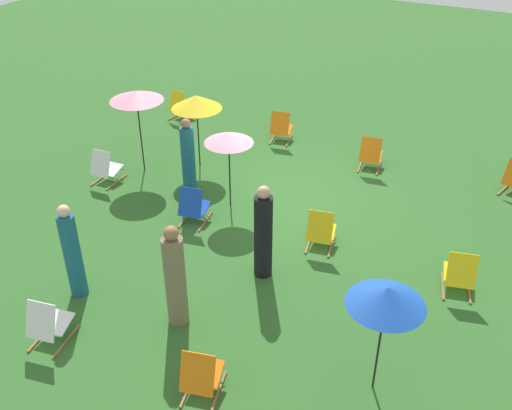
{
  "coord_description": "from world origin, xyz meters",
  "views": [
    {
      "loc": [
        -4.62,
        9.88,
        6.61
      ],
      "look_at": [
        0.0,
        1.2,
        0.5
      ],
      "focal_mm": 40.66,
      "sensor_mm": 36.0,
      "label": 1
    }
  ],
  "objects_px": {
    "deckchair_9": "(181,107)",
    "person_0": "(175,279)",
    "umbrella_2": "(196,102)",
    "umbrella_0": "(136,96)",
    "deckchair_5": "(371,154)",
    "umbrella_3": "(229,138)",
    "deckchair_0": "(194,207)",
    "umbrella_1": "(387,296)",
    "person_1": "(72,253)",
    "deckchair_3": "(281,128)",
    "deckchair_1": "(201,375)",
    "deckchair_7": "(48,324)",
    "deckchair_8": "(459,274)",
    "deckchair_11": "(105,168)",
    "person_3": "(263,234)",
    "person_2": "(188,160)",
    "deckchair_4": "(321,231)"
  },
  "relations": [
    {
      "from": "umbrella_1",
      "to": "deckchair_11",
      "type": "bearing_deg",
      "value": -21.35
    },
    {
      "from": "deckchair_9",
      "to": "deckchair_3",
      "type": "bearing_deg",
      "value": -171.15
    },
    {
      "from": "deckchair_7",
      "to": "umbrella_3",
      "type": "relative_size",
      "value": 0.49
    },
    {
      "from": "deckchair_0",
      "to": "umbrella_1",
      "type": "relative_size",
      "value": 0.45
    },
    {
      "from": "deckchair_3",
      "to": "umbrella_2",
      "type": "height_order",
      "value": "umbrella_2"
    },
    {
      "from": "deckchair_8",
      "to": "umbrella_2",
      "type": "bearing_deg",
      "value": -30.76
    },
    {
      "from": "deckchair_9",
      "to": "deckchair_1",
      "type": "bearing_deg",
      "value": 134.47
    },
    {
      "from": "deckchair_3",
      "to": "umbrella_1",
      "type": "height_order",
      "value": "umbrella_1"
    },
    {
      "from": "deckchair_1",
      "to": "umbrella_1",
      "type": "height_order",
      "value": "umbrella_1"
    },
    {
      "from": "deckchair_9",
      "to": "umbrella_2",
      "type": "height_order",
      "value": "umbrella_2"
    },
    {
      "from": "deckchair_9",
      "to": "person_3",
      "type": "xyz_separation_m",
      "value": [
        -5.27,
        5.13,
        0.49
      ]
    },
    {
      "from": "deckchair_11",
      "to": "person_0",
      "type": "relative_size",
      "value": 0.45
    },
    {
      "from": "deckchair_0",
      "to": "person_2",
      "type": "bearing_deg",
      "value": -63.59
    },
    {
      "from": "deckchair_0",
      "to": "deckchair_11",
      "type": "relative_size",
      "value": 1.01
    },
    {
      "from": "deckchair_9",
      "to": "deckchair_0",
      "type": "bearing_deg",
      "value": 135.56
    },
    {
      "from": "umbrella_2",
      "to": "umbrella_0",
      "type": "bearing_deg",
      "value": 38.79
    },
    {
      "from": "deckchair_5",
      "to": "umbrella_3",
      "type": "relative_size",
      "value": 0.49
    },
    {
      "from": "deckchair_0",
      "to": "deckchair_8",
      "type": "distance_m",
      "value": 5.24
    },
    {
      "from": "umbrella_1",
      "to": "person_0",
      "type": "xyz_separation_m",
      "value": [
        3.24,
        0.16,
        -0.83
      ]
    },
    {
      "from": "deckchair_5",
      "to": "deckchair_11",
      "type": "height_order",
      "value": "same"
    },
    {
      "from": "umbrella_3",
      "to": "person_1",
      "type": "bearing_deg",
      "value": 77.31
    },
    {
      "from": "deckchair_5",
      "to": "person_2",
      "type": "bearing_deg",
      "value": 35.0
    },
    {
      "from": "deckchair_8",
      "to": "deckchair_5",
      "type": "bearing_deg",
      "value": -67.2
    },
    {
      "from": "deckchair_8",
      "to": "umbrella_1",
      "type": "relative_size",
      "value": 0.46
    },
    {
      "from": "deckchair_7",
      "to": "person_3",
      "type": "bearing_deg",
      "value": -136.29
    },
    {
      "from": "person_1",
      "to": "deckchair_3",
      "type": "bearing_deg",
      "value": 54.97
    },
    {
      "from": "deckchair_1",
      "to": "person_3",
      "type": "distance_m",
      "value": 2.9
    },
    {
      "from": "umbrella_2",
      "to": "deckchair_5",
      "type": "bearing_deg",
      "value": -154.4
    },
    {
      "from": "deckchair_11",
      "to": "umbrella_0",
      "type": "bearing_deg",
      "value": -117.26
    },
    {
      "from": "deckchair_1",
      "to": "deckchair_7",
      "type": "distance_m",
      "value": 2.64
    },
    {
      "from": "deckchair_7",
      "to": "deckchair_9",
      "type": "distance_m",
      "value": 8.77
    },
    {
      "from": "umbrella_3",
      "to": "person_0",
      "type": "relative_size",
      "value": 0.92
    },
    {
      "from": "deckchair_4",
      "to": "umbrella_2",
      "type": "relative_size",
      "value": 0.47
    },
    {
      "from": "deckchair_7",
      "to": "deckchair_8",
      "type": "height_order",
      "value": "same"
    },
    {
      "from": "deckchair_1",
      "to": "person_1",
      "type": "bearing_deg",
      "value": -30.3
    },
    {
      "from": "umbrella_2",
      "to": "person_0",
      "type": "height_order",
      "value": "person_0"
    },
    {
      "from": "deckchair_9",
      "to": "person_0",
      "type": "height_order",
      "value": "person_0"
    },
    {
      "from": "deckchair_9",
      "to": "deckchair_4",
      "type": "bearing_deg",
      "value": 155.04
    },
    {
      "from": "deckchair_5",
      "to": "person_1",
      "type": "height_order",
      "value": "person_1"
    },
    {
      "from": "deckchair_1",
      "to": "deckchair_7",
      "type": "relative_size",
      "value": 1.02
    },
    {
      "from": "deckchair_5",
      "to": "umbrella_3",
      "type": "distance_m",
      "value": 3.87
    },
    {
      "from": "umbrella_3",
      "to": "deckchair_7",
      "type": "bearing_deg",
      "value": 85.01
    },
    {
      "from": "deckchair_1",
      "to": "deckchair_11",
      "type": "bearing_deg",
      "value": -53.12
    },
    {
      "from": "deckchair_9",
      "to": "person_1",
      "type": "height_order",
      "value": "person_1"
    },
    {
      "from": "deckchair_5",
      "to": "deckchair_11",
      "type": "xyz_separation_m",
      "value": [
        5.12,
        3.49,
        0.0
      ]
    },
    {
      "from": "deckchair_1",
      "to": "person_1",
      "type": "distance_m",
      "value": 3.2
    },
    {
      "from": "umbrella_1",
      "to": "person_3",
      "type": "distance_m",
      "value": 3.14
    },
    {
      "from": "deckchair_0",
      "to": "umbrella_3",
      "type": "bearing_deg",
      "value": -119.91
    },
    {
      "from": "deckchair_5",
      "to": "umbrella_1",
      "type": "relative_size",
      "value": 0.45
    },
    {
      "from": "deckchair_8",
      "to": "umbrella_0",
      "type": "relative_size",
      "value": 0.43
    }
  ]
}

